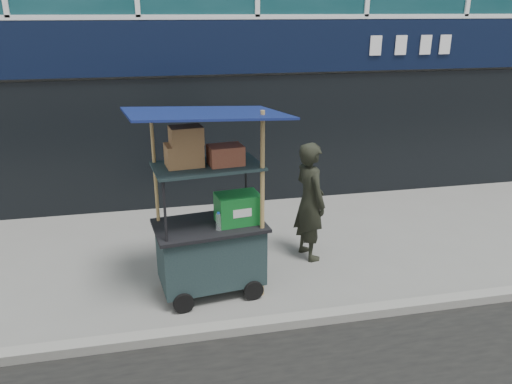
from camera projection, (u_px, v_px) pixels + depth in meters
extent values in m
plane|color=slate|center=(322.00, 312.00, 6.18)|extent=(80.00, 80.00, 0.00)
cube|color=gray|center=(328.00, 317.00, 5.98)|extent=(80.00, 0.18, 0.12)
cube|color=black|center=(258.00, 47.00, 8.73)|extent=(15.68, 0.06, 0.90)
cube|color=black|center=(257.00, 141.00, 9.35)|extent=(15.68, 0.04, 2.40)
cube|color=#19292C|center=(211.00, 254.00, 6.47)|extent=(1.38, 0.92, 0.76)
cylinder|color=black|center=(184.00, 303.00, 6.12)|extent=(0.26, 0.09, 0.26)
cylinder|color=black|center=(254.00, 291.00, 6.40)|extent=(0.26, 0.09, 0.26)
cube|color=black|center=(210.00, 226.00, 6.33)|extent=(1.48, 1.01, 0.04)
cylinder|color=black|center=(165.00, 213.00, 5.73)|extent=(0.04, 0.04, 0.81)
cylinder|color=black|center=(262.00, 201.00, 6.09)|extent=(0.04, 0.04, 0.81)
cylinder|color=black|center=(157.00, 194.00, 6.30)|extent=(0.04, 0.04, 0.81)
cylinder|color=black|center=(246.00, 184.00, 6.67)|extent=(0.04, 0.04, 0.81)
cube|color=#19292C|center=(207.00, 166.00, 6.06)|extent=(1.38, 0.92, 0.03)
cylinder|color=#9B8746|center=(262.00, 209.00, 6.13)|extent=(0.06, 0.06, 2.43)
cylinder|color=#9B8746|center=(157.00, 206.00, 6.36)|extent=(0.05, 0.05, 2.33)
cube|color=#0C1543|center=(206.00, 113.00, 5.84)|extent=(1.99, 1.52, 0.21)
cube|color=#0E5E1B|center=(238.00, 208.00, 6.32)|extent=(0.58, 0.44, 0.38)
cylinder|color=silver|center=(219.00, 222.00, 6.11)|extent=(0.08, 0.08, 0.22)
cylinder|color=blue|center=(218.00, 213.00, 6.07)|extent=(0.04, 0.04, 0.02)
cube|color=brown|center=(184.00, 155.00, 5.97)|extent=(0.47, 0.38, 0.27)
cube|color=brown|center=(226.00, 155.00, 6.03)|extent=(0.45, 0.35, 0.24)
cube|color=brown|center=(186.00, 135.00, 5.88)|extent=(0.41, 0.33, 0.22)
imported|color=black|center=(310.00, 201.00, 7.28)|extent=(0.56, 0.73, 1.77)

